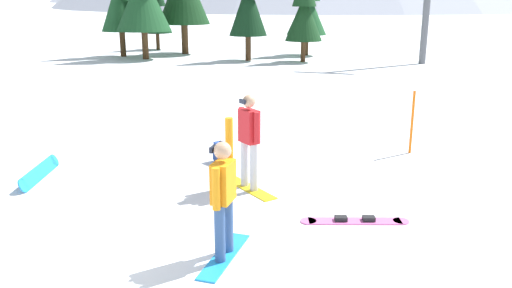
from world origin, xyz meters
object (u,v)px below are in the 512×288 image
Objects in this scene: loose_snowboard_far_spare at (39,172)px; backpack_blue at (221,152)px; loose_snowboard_near_right at (355,221)px; snowboarder_foreground at (223,196)px; snowboarder_midground at (249,140)px; pine_tree_leaning at (307,3)px; pine_tree_short at (156,8)px; trail_marker_pole at (412,122)px; pine_tree_tall at (304,9)px.

backpack_blue is at bearing 33.47° from loose_snowboard_far_spare.
snowboarder_foreground is at bearing -133.22° from loose_snowboard_near_right.
snowboarder_midground reaches higher than loose_snowboard_far_spare.
loose_snowboard_near_right is at bearing 46.78° from snowboarder_foreground.
snowboarder_foreground is 0.35× the size of pine_tree_leaning.
backpack_blue is at bearing -83.47° from pine_tree_leaning.
pine_tree_short is at bearing 123.01° from loose_snowboard_near_right.
pine_tree_leaning reaches higher than backpack_blue.
loose_snowboard_far_spare is at bearing -91.64° from pine_tree_leaning.
trail_marker_pole is 20.69m from pine_tree_leaning.
pine_tree_tall is (-1.96, 18.17, 2.61)m from backpack_blue.
pine_tree_tall is at bearing 110.06° from trail_marker_pole.
pine_tree_short reaches higher than loose_snowboard_near_right.
pine_tree_leaning is at bearing 98.64° from pine_tree_tall.
backpack_blue reaches higher than loose_snowboard_far_spare.
backpack_blue is 4.44m from trail_marker_pole.
loose_snowboard_near_right is 4.42m from trail_marker_pole.
snowboarder_foreground is 1.08× the size of loose_snowboard_far_spare.
pine_tree_short is (-9.51, 24.04, 2.56)m from loose_snowboard_far_spare.
pine_tree_short is 10.20m from pine_tree_leaning.
trail_marker_pole is 0.30× the size of pine_tree_short.
pine_tree_tall is at bearing 96.15° from backpack_blue.
loose_snowboard_near_right is at bearing -2.92° from loose_snowboard_far_spare.
loose_snowboard_far_spare is at bearing 177.08° from loose_snowboard_near_right.
snowboarder_foreground is 25.95m from pine_tree_leaning.
loose_snowboard_far_spare is 1.23× the size of trail_marker_pole.
loose_snowboard_far_spare is at bearing -171.41° from snowboarder_midground.
loose_snowboard_near_right is at bearing -24.56° from snowboarder_midground.
snowboarder_midground is at bearing -81.14° from pine_tree_tall.
pine_tree_short is at bearing 120.40° from snowboarder_midground.
snowboarder_midground is 0.32× the size of pine_tree_leaning.
loose_snowboard_far_spare is at bearing -150.82° from trail_marker_pole.
pine_tree_leaning is at bearing 103.35° from loose_snowboard_near_right.
trail_marker_pole is (2.88, 3.33, -0.24)m from snowboarder_midground.
pine_tree_leaning reaches higher than trail_marker_pole.
loose_snowboard_near_right is at bearing -100.34° from trail_marker_pole.
snowboarder_foreground reaches higher than loose_snowboard_far_spare.
loose_snowboard_far_spare is at bearing -68.43° from pine_tree_short.
pine_tree_short is 11.33m from pine_tree_tall.
pine_tree_short reaches higher than trail_marker_pole.
snowboarder_midground is at bearing -81.17° from pine_tree_leaning.
snowboarder_midground is at bearing -130.90° from trail_marker_pole.
loose_snowboard_near_right is 1.21× the size of trail_marker_pole.
pine_tree_leaning reaches higher than snowboarder_midground.
pine_tree_leaning is (-3.55, 22.85, 2.08)m from snowboarder_midground.
pine_tree_leaning is (0.67, 23.49, 2.92)m from loose_snowboard_far_spare.
trail_marker_pole is 26.13m from pine_tree_short.
pine_tree_leaning is at bearing 88.36° from loose_snowboard_far_spare.
trail_marker_pole is at bearing 25.54° from backpack_blue.
pine_tree_tall reaches higher than loose_snowboard_far_spare.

